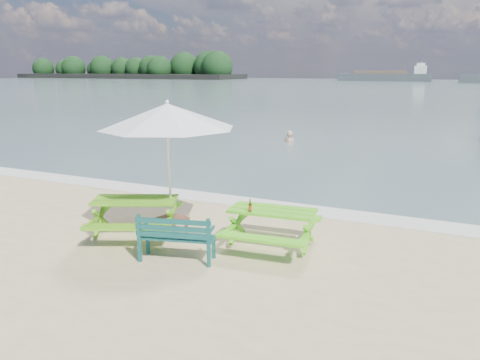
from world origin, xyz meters
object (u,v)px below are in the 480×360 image
at_px(picnic_table_left, 136,218).
at_px(picnic_table_right, 272,229).
at_px(swimmer, 289,148).
at_px(patio_umbrella, 168,116).
at_px(beer_bottle, 250,208).
at_px(side_table, 171,225).
at_px(park_bench, 177,246).

distance_m(picnic_table_left, picnic_table_right, 2.85).
bearing_deg(picnic_table_left, swimmer, 95.68).
xyz_separation_m(picnic_table_left, patio_umbrella, (0.59, 0.41, 2.09)).
xyz_separation_m(picnic_table_left, beer_bottle, (2.46, 0.25, 0.47)).
bearing_deg(picnic_table_right, swimmer, 107.48).
xyz_separation_m(picnic_table_left, side_table, (0.59, 0.41, -0.20)).
xyz_separation_m(side_table, beer_bottle, (1.87, -0.15, 0.67)).
height_order(park_bench, patio_umbrella, patio_umbrella).
relative_size(picnic_table_left, patio_umbrella, 0.72).
bearing_deg(side_table, beer_bottle, -4.72).
bearing_deg(park_bench, beer_bottle, 43.36).
bearing_deg(park_bench, picnic_table_left, 153.77).
xyz_separation_m(picnic_table_right, beer_bottle, (-0.33, -0.31, 0.48)).
distance_m(picnic_table_right, swimmer, 13.89).
distance_m(side_table, patio_umbrella, 2.29).
distance_m(picnic_table_right, park_bench, 1.86).
distance_m(patio_umbrella, swimmer, 13.82).
bearing_deg(patio_umbrella, picnic_table_left, -145.54).
bearing_deg(side_table, picnic_table_right, 4.05).
distance_m(beer_bottle, swimmer, 14.12).
relative_size(picnic_table_left, swimmer, 1.43).
relative_size(side_table, swimmer, 0.40).
xyz_separation_m(side_table, swimmer, (-1.97, 13.39, -0.49)).
distance_m(side_table, swimmer, 13.54).
relative_size(park_bench, beer_bottle, 5.97).
relative_size(picnic_table_left, beer_bottle, 9.91).
xyz_separation_m(picnic_table_left, picnic_table_right, (2.79, 0.56, -0.01)).
relative_size(picnic_table_right, park_bench, 1.35).
bearing_deg(park_bench, swimmer, 100.98).
bearing_deg(beer_bottle, side_table, 175.28).
distance_m(picnic_table_right, beer_bottle, 0.66).
bearing_deg(side_table, swimmer, 98.36).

